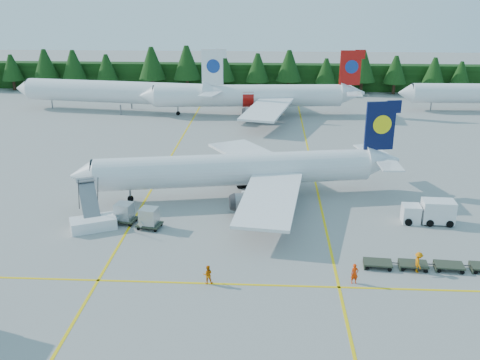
# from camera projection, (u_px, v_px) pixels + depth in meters

# --- Properties ---
(ground) EXTENTS (320.00, 320.00, 0.00)m
(ground) POSITION_uv_depth(u_px,v_px,m) (266.00, 251.00, 49.56)
(ground) COLOR gray
(ground) RESTS_ON ground
(taxi_stripe_a) EXTENTS (0.25, 120.00, 0.01)m
(taxi_stripe_a) POSITION_uv_depth(u_px,v_px,m) (159.00, 176.00, 69.04)
(taxi_stripe_a) COLOR yellow
(taxi_stripe_a) RESTS_ON ground
(taxi_stripe_b) EXTENTS (0.25, 120.00, 0.01)m
(taxi_stripe_b) POSITION_uv_depth(u_px,v_px,m) (315.00, 179.00, 68.01)
(taxi_stripe_b) COLOR yellow
(taxi_stripe_b) RESTS_ON ground
(taxi_stripe_cross) EXTENTS (80.00, 0.25, 0.01)m
(taxi_stripe_cross) POSITION_uv_depth(u_px,v_px,m) (266.00, 285.00, 43.93)
(taxi_stripe_cross) COLOR yellow
(taxi_stripe_cross) RESTS_ON ground
(treeline_hedge) EXTENTS (220.00, 4.00, 6.00)m
(treeline_hedge) POSITION_uv_depth(u_px,v_px,m) (269.00, 77.00, 125.45)
(treeline_hedge) COLOR black
(treeline_hedge) RESTS_ON ground
(airliner_navy) EXTENTS (36.79, 30.01, 10.78)m
(airliner_navy) POSITION_uv_depth(u_px,v_px,m) (229.00, 170.00, 61.25)
(airliner_navy) COLOR silver
(airliner_navy) RESTS_ON ground
(airliner_red) EXTENTS (41.32, 33.91, 12.01)m
(airliner_red) POSITION_uv_depth(u_px,v_px,m) (244.00, 96.00, 100.49)
(airliner_red) COLOR silver
(airliner_red) RESTS_ON ground
(airliner_far_left) EXTENTS (42.34, 9.42, 12.35)m
(airliner_far_left) POSITION_uv_depth(u_px,v_px,m) (109.00, 91.00, 103.61)
(airliner_far_left) COLOR silver
(airliner_far_left) RESTS_ON ground
(airstairs) EXTENTS (5.41, 6.80, 4.00)m
(airstairs) POSITION_uv_depth(u_px,v_px,m) (93.00, 220.00, 54.14)
(airstairs) COLOR silver
(airstairs) RESTS_ON ground
(service_truck) EXTENTS (5.25, 2.11, 2.50)m
(service_truck) POSITION_uv_depth(u_px,v_px,m) (428.00, 212.00, 55.10)
(service_truck) COLOR white
(service_truck) RESTS_ON ground
(dolly_train) EXTENTS (14.74, 1.95, 0.14)m
(dolly_train) POSITION_uv_depth(u_px,v_px,m) (449.00, 265.00, 46.20)
(dolly_train) COLOR #313829
(dolly_train) RESTS_ON ground
(uld_pair) EXTENTS (5.50, 3.37, 1.82)m
(uld_pair) POSITION_uv_depth(u_px,v_px,m) (137.00, 215.00, 54.46)
(uld_pair) COLOR #313829
(uld_pair) RESTS_ON ground
(crew_a) EXTENTS (0.70, 0.52, 1.75)m
(crew_a) POSITION_uv_depth(u_px,v_px,m) (355.00, 274.00, 43.94)
(crew_a) COLOR red
(crew_a) RESTS_ON ground
(crew_b) EXTENTS (0.88, 0.73, 1.63)m
(crew_b) POSITION_uv_depth(u_px,v_px,m) (208.00, 274.00, 43.96)
(crew_b) COLOR #DA6604
(crew_b) RESTS_ON ground
(crew_c) EXTENTS (0.54, 0.78, 1.86)m
(crew_c) POSITION_uv_depth(u_px,v_px,m) (418.00, 262.00, 45.65)
(crew_c) COLOR orange
(crew_c) RESTS_ON ground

